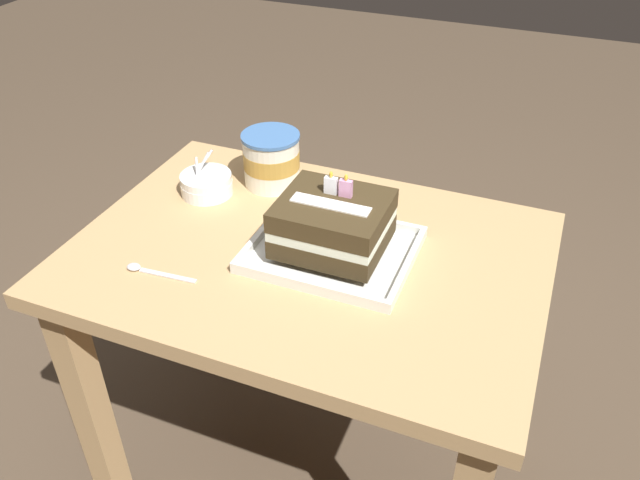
{
  "coord_description": "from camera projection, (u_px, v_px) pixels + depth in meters",
  "views": [
    {
      "loc": [
        0.41,
        -0.95,
        1.49
      ],
      "look_at": [
        0.03,
        0.0,
        0.75
      ],
      "focal_mm": 36.17,
      "sensor_mm": 36.0,
      "label": 1
    }
  ],
  "objects": [
    {
      "name": "ground_plane",
      "position": [
        311.0,
        470.0,
        1.71
      ],
      "size": [
        8.0,
        8.0,
        0.0
      ],
      "primitive_type": "plane",
      "color": "#4C3D2D"
    },
    {
      "name": "dining_table",
      "position": [
        308.0,
        299.0,
        1.36
      ],
      "size": [
        0.93,
        0.66,
        0.72
      ],
      "color": "tan",
      "rests_on": "ground_plane"
    },
    {
      "name": "foil_tray",
      "position": [
        332.0,
        251.0,
        1.27
      ],
      "size": [
        0.32,
        0.26,
        0.02
      ],
      "color": "silver",
      "rests_on": "dining_table"
    },
    {
      "name": "birthday_cake",
      "position": [
        333.0,
        223.0,
        1.24
      ],
      "size": [
        0.2,
        0.18,
        0.15
      ],
      "color": "#392C18",
      "rests_on": "foil_tray"
    },
    {
      "name": "bowl_stack",
      "position": [
        206.0,
        184.0,
        1.45
      ],
      "size": [
        0.12,
        0.12,
        0.1
      ],
      "color": "white",
      "rests_on": "dining_table"
    },
    {
      "name": "ice_cream_tub",
      "position": [
        271.0,
        159.0,
        1.47
      ],
      "size": [
        0.13,
        0.13,
        0.12
      ],
      "color": "silver",
      "rests_on": "dining_table"
    },
    {
      "name": "serving_spoon_near_tray",
      "position": [
        146.0,
        270.0,
        1.23
      ],
      "size": [
        0.15,
        0.03,
        0.01
      ],
      "color": "silver",
      "rests_on": "dining_table"
    }
  ]
}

